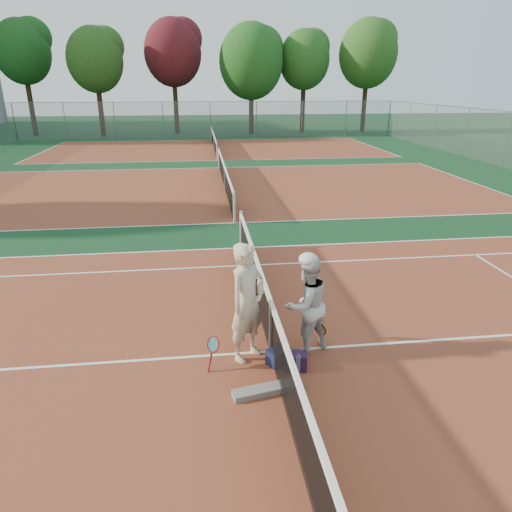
{
  "coord_description": "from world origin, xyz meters",
  "views": [
    {
      "loc": [
        -1.1,
        -6.88,
        4.47
      ],
      "look_at": [
        0.0,
        2.04,
        1.05
      ],
      "focal_mm": 32.0,
      "sensor_mm": 36.0,
      "label": 1
    }
  ],
  "objects_px": {
    "racket_black_held": "(320,337)",
    "sports_bag_purple": "(296,361)",
    "net_main": "(270,326)",
    "player_a": "(247,303)",
    "racket_red": "(213,353)",
    "sports_bag_navy": "(278,356)",
    "player_b": "(306,305)",
    "water_bottle": "(298,364)",
    "racket_spare": "(274,359)"
  },
  "relations": [
    {
      "from": "sports_bag_purple",
      "to": "player_a",
      "type": "bearing_deg",
      "value": 147.76
    },
    {
      "from": "player_b",
      "to": "sports_bag_purple",
      "type": "distance_m",
      "value": 0.98
    },
    {
      "from": "sports_bag_navy",
      "to": "player_b",
      "type": "bearing_deg",
      "value": 35.22
    },
    {
      "from": "player_a",
      "to": "racket_red",
      "type": "bearing_deg",
      "value": 160.95
    },
    {
      "from": "sports_bag_purple",
      "to": "water_bottle",
      "type": "distance_m",
      "value": 0.1
    },
    {
      "from": "racket_black_held",
      "to": "racket_spare",
      "type": "xyz_separation_m",
      "value": [
        -0.84,
        -0.18,
        -0.27
      ]
    },
    {
      "from": "racket_black_held",
      "to": "sports_bag_purple",
      "type": "relative_size",
      "value": 1.62
    },
    {
      "from": "player_a",
      "to": "racket_red",
      "type": "distance_m",
      "value": 1.0
    },
    {
      "from": "net_main",
      "to": "player_a",
      "type": "relative_size",
      "value": 5.28
    },
    {
      "from": "racket_red",
      "to": "water_bottle",
      "type": "bearing_deg",
      "value": -64.25
    },
    {
      "from": "player_b",
      "to": "racket_spare",
      "type": "distance_m",
      "value": 1.09
    },
    {
      "from": "net_main",
      "to": "water_bottle",
      "type": "xyz_separation_m",
      "value": [
        0.36,
        -0.66,
        -0.36
      ]
    },
    {
      "from": "net_main",
      "to": "racket_red",
      "type": "relative_size",
      "value": 19.1
    },
    {
      "from": "racket_red",
      "to": "racket_spare",
      "type": "relative_size",
      "value": 0.96
    },
    {
      "from": "player_a",
      "to": "racket_red",
      "type": "relative_size",
      "value": 3.62
    },
    {
      "from": "sports_bag_purple",
      "to": "water_bottle",
      "type": "bearing_deg",
      "value": -81.17
    },
    {
      "from": "net_main",
      "to": "racket_red",
      "type": "xyz_separation_m",
      "value": [
        -1.01,
        -0.36,
        -0.22
      ]
    },
    {
      "from": "racket_spare",
      "to": "sports_bag_navy",
      "type": "xyz_separation_m",
      "value": [
        0.05,
        -0.1,
        0.13
      ]
    },
    {
      "from": "sports_bag_navy",
      "to": "sports_bag_purple",
      "type": "xyz_separation_m",
      "value": [
        0.27,
        -0.19,
        0.0
      ]
    },
    {
      "from": "net_main",
      "to": "racket_spare",
      "type": "relative_size",
      "value": 18.3
    },
    {
      "from": "net_main",
      "to": "racket_red",
      "type": "bearing_deg",
      "value": -160.45
    },
    {
      "from": "player_a",
      "to": "racket_spare",
      "type": "height_order",
      "value": "player_a"
    },
    {
      "from": "racket_black_held",
      "to": "racket_spare",
      "type": "bearing_deg",
      "value": -32.01
    },
    {
      "from": "racket_black_held",
      "to": "sports_bag_navy",
      "type": "relative_size",
      "value": 1.59
    },
    {
      "from": "player_b",
      "to": "racket_black_held",
      "type": "relative_size",
      "value": 3.06
    },
    {
      "from": "racket_red",
      "to": "racket_spare",
      "type": "height_order",
      "value": "racket_red"
    },
    {
      "from": "net_main",
      "to": "sports_bag_navy",
      "type": "bearing_deg",
      "value": -78.17
    },
    {
      "from": "player_a",
      "to": "water_bottle",
      "type": "distance_m",
      "value": 1.31
    },
    {
      "from": "net_main",
      "to": "water_bottle",
      "type": "height_order",
      "value": "net_main"
    },
    {
      "from": "racket_black_held",
      "to": "water_bottle",
      "type": "bearing_deg",
      "value": 4.52
    },
    {
      "from": "player_b",
      "to": "sports_bag_purple",
      "type": "relative_size",
      "value": 4.96
    },
    {
      "from": "racket_spare",
      "to": "player_a",
      "type": "bearing_deg",
      "value": 33.75
    },
    {
      "from": "racket_black_held",
      "to": "sports_bag_navy",
      "type": "distance_m",
      "value": 0.85
    },
    {
      "from": "racket_spare",
      "to": "water_bottle",
      "type": "relative_size",
      "value": 2.0
    },
    {
      "from": "player_a",
      "to": "racket_black_held",
      "type": "relative_size",
      "value": 3.6
    },
    {
      "from": "sports_bag_navy",
      "to": "racket_red",
      "type": "bearing_deg",
      "value": 179.23
    },
    {
      "from": "player_a",
      "to": "water_bottle",
      "type": "xyz_separation_m",
      "value": [
        0.77,
        -0.57,
        -0.89
      ]
    },
    {
      "from": "player_a",
      "to": "sports_bag_navy",
      "type": "height_order",
      "value": "player_a"
    },
    {
      "from": "sports_bag_purple",
      "to": "racket_spare",
      "type": "bearing_deg",
      "value": 137.24
    },
    {
      "from": "racket_red",
      "to": "racket_black_held",
      "type": "xyz_separation_m",
      "value": [
        1.87,
        0.27,
        0.0
      ]
    },
    {
      "from": "player_b",
      "to": "racket_black_held",
      "type": "distance_m",
      "value": 0.65
    },
    {
      "from": "net_main",
      "to": "player_a",
      "type": "height_order",
      "value": "player_a"
    },
    {
      "from": "water_bottle",
      "to": "net_main",
      "type": "bearing_deg",
      "value": 118.63
    },
    {
      "from": "player_a",
      "to": "water_bottle",
      "type": "bearing_deg",
      "value": -79.97
    },
    {
      "from": "player_a",
      "to": "sports_bag_navy",
      "type": "relative_size",
      "value": 5.71
    },
    {
      "from": "racket_red",
      "to": "water_bottle",
      "type": "xyz_separation_m",
      "value": [
        1.37,
        -0.31,
        -0.14
      ]
    },
    {
      "from": "racket_spare",
      "to": "player_b",
      "type": "bearing_deg",
      "value": -98.21
    },
    {
      "from": "player_b",
      "to": "sports_bag_purple",
      "type": "xyz_separation_m",
      "value": [
        -0.28,
        -0.58,
        -0.74
      ]
    },
    {
      "from": "racket_black_held",
      "to": "sports_bag_purple",
      "type": "height_order",
      "value": "racket_black_held"
    },
    {
      "from": "player_a",
      "to": "water_bottle",
      "type": "relative_size",
      "value": 6.93
    }
  ]
}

